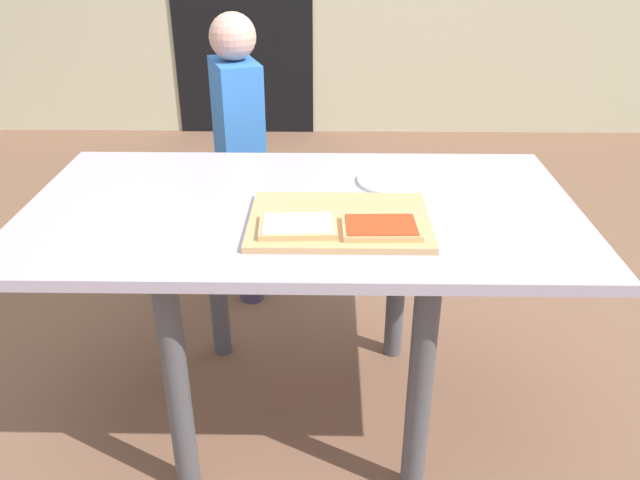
{
  "coord_description": "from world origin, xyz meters",
  "views": [
    {
      "loc": [
        0.07,
        -1.49,
        1.35
      ],
      "look_at": [
        0.05,
        0.0,
        0.58
      ],
      "focal_mm": 35.91,
      "sensor_mm": 36.0,
      "label": 1
    }
  ],
  "objects": [
    {
      "name": "dining_table",
      "position": [
        0.0,
        0.0,
        0.59
      ],
      "size": [
        1.4,
        0.78,
        0.68
      ],
      "color": "#B2A4B8",
      "rests_on": "ground"
    },
    {
      "name": "pizza_slice_near_left",
      "position": [
        0.0,
        -0.17,
        0.71
      ],
      "size": [
        0.18,
        0.13,
        0.02
      ],
      "color": "tan",
      "rests_on": "cutting_board"
    },
    {
      "name": "pizza_slice_near_right",
      "position": [
        0.19,
        -0.18,
        0.71
      ],
      "size": [
        0.18,
        0.13,
        0.02
      ],
      "color": "tan",
      "rests_on": "cutting_board"
    },
    {
      "name": "plate_white_right",
      "position": [
        0.26,
        0.15,
        0.69
      ],
      "size": [
        0.22,
        0.22,
        0.01
      ],
      "primitive_type": "cylinder",
      "color": "white",
      "rests_on": "dining_table"
    },
    {
      "name": "child_left",
      "position": [
        -0.25,
        0.69,
        0.6
      ],
      "size": [
        0.21,
        0.27,
        1.06
      ],
      "color": "#423B59",
      "rests_on": "ground"
    },
    {
      "name": "ground_plane",
      "position": [
        0.0,
        0.0,
        0.0
      ],
      "size": [
        16.0,
        16.0,
        0.0
      ],
      "primitive_type": "plane",
      "color": "brown"
    },
    {
      "name": "cutting_board",
      "position": [
        0.1,
        -0.11,
        0.69
      ],
      "size": [
        0.43,
        0.31,
        0.02
      ],
      "primitive_type": "cube",
      "color": "tan",
      "rests_on": "dining_table"
    }
  ]
}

